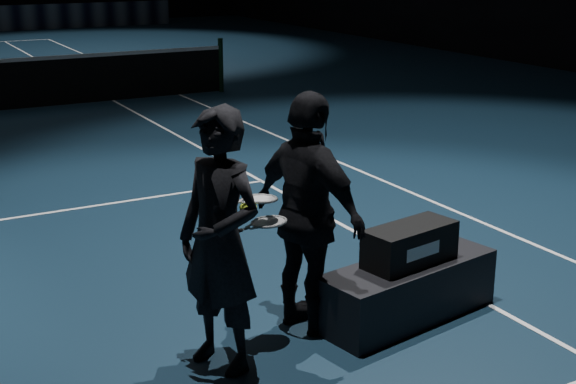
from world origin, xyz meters
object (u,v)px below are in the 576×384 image
object	(u,v)px
tennis_balls	(248,205)
racket_bag	(410,244)
racket_upper	(260,199)
player_a	(220,241)
player_bench	(408,290)
racket_lower	(269,222)
player_b	(309,214)

from	to	relation	value
tennis_balls	racket_bag	bearing A→B (deg)	-3.27
racket_upper	tennis_balls	size ratio (longest dim) A/B	5.67
racket_bag	player_a	bearing A→B (deg)	169.40
player_bench	racket_lower	distance (m)	1.40
racket_bag	racket_upper	world-z (taller)	racket_upper
tennis_balls	player_b	bearing A→B (deg)	13.79
racket_bag	player_b	world-z (taller)	player_b
player_a	player_b	bearing A→B (deg)	80.16
racket_bag	player_a	xyz separation A→B (m)	(-1.62, 0.01, 0.31)
player_b	racket_bag	bearing A→B (deg)	-119.81
player_a	racket_upper	world-z (taller)	player_a
racket_bag	racket_lower	size ratio (longest dim) A/B	1.15
racket_upper	tennis_balls	distance (m)	0.15
racket_lower	racket_upper	size ratio (longest dim) A/B	1.00
racket_bag	racket_upper	size ratio (longest dim) A/B	1.15
racket_bag	racket_lower	world-z (taller)	racket_lower
player_b	player_a	bearing A→B (deg)	89.93
racket_bag	racket_upper	bearing A→B (deg)	162.98
racket_bag	racket_upper	distance (m)	1.36
racket_bag	racket_lower	bearing A→B (deg)	163.91
racket_lower	player_a	bearing A→B (deg)	-180.00
racket_lower	racket_upper	xyz separation A→B (m)	(-0.06, 0.03, 0.18)
racket_bag	player_a	distance (m)	1.65
player_a	racket_lower	size ratio (longest dim) A/B	2.75
racket_upper	player_bench	bearing A→B (deg)	-25.07
racket_bag	player_b	size ratio (longest dim) A/B	0.42
racket_lower	racket_upper	distance (m)	0.19
player_a	racket_bag	bearing A→B (deg)	65.52
racket_lower	player_b	bearing A→B (deg)	0.00
player_bench	player_a	distance (m)	1.77
player_a	racket_upper	xyz separation A→B (m)	(0.38, 0.14, 0.21)
player_bench	racket_bag	world-z (taller)	racket_bag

